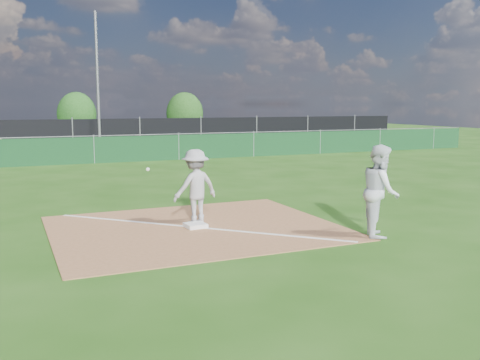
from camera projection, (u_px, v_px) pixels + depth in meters
name	position (u px, v px, depth m)	size (l,w,h in m)	color
ground	(116.00, 177.00, 19.76)	(90.00, 90.00, 0.00)	#1F4B10
infield_dirt	(195.00, 228.00, 11.61)	(6.00, 5.00, 0.02)	#93603A
foul_line	(195.00, 227.00, 11.61)	(0.08, 7.00, 0.01)	white
green_fence	(94.00, 150.00, 24.21)	(44.00, 0.05, 1.20)	#0F381A
black_fence	(73.00, 135.00, 31.41)	(46.00, 0.04, 1.80)	black
parking_lot	(64.00, 144.00, 36.07)	(46.00, 9.00, 0.01)	black
light_pole	(98.00, 81.00, 31.30)	(0.16, 0.16, 8.00)	slate
first_base	(195.00, 225.00, 11.61)	(0.42, 0.42, 0.09)	white
play_at_first	(195.00, 186.00, 11.95)	(1.78, 0.85, 1.66)	#B6B6B8
runner	(380.00, 191.00, 10.81)	(0.91, 0.71, 1.88)	white
car_mid	(32.00, 133.00, 35.56)	(1.65, 4.72, 1.56)	black
car_right	(144.00, 132.00, 38.06)	(1.86, 4.59, 1.33)	black
tree_mid	(77.00, 114.00, 42.79)	(3.07, 3.07, 3.64)	#382316
tree_right	(185.00, 113.00, 45.19)	(3.10, 3.10, 3.67)	#382316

